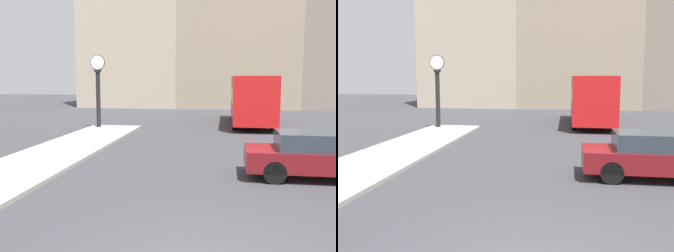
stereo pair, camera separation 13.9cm
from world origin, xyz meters
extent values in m
cube|color=#A39E93|center=(-6.28, 7.42, 0.07)|extent=(3.01, 18.85, 0.13)
cube|color=#B7A88E|center=(-9.62, 33.46, 9.98)|extent=(10.20, 5.00, 19.96)
cube|color=gray|center=(1.41, 33.46, 6.66)|extent=(11.84, 5.00, 13.32)
cube|color=maroon|center=(3.11, 6.29, 0.60)|extent=(4.29, 1.77, 0.62)
cube|color=#2D3842|center=(2.94, 6.29, 1.17)|extent=(2.06, 1.59, 0.52)
cylinder|color=black|center=(1.78, 7.06, 0.33)|extent=(0.67, 0.22, 0.67)
cylinder|color=black|center=(1.78, 5.51, 0.33)|extent=(0.67, 0.22, 0.67)
cube|color=red|center=(1.99, 19.56, 1.76)|extent=(2.48, 8.77, 2.80)
cube|color=#1E232D|center=(1.99, 19.56, 1.96)|extent=(2.50, 8.60, 0.82)
cylinder|color=black|center=(3.09, 22.27, 0.45)|extent=(0.28, 0.90, 0.90)
cylinder|color=black|center=(0.89, 22.27, 0.45)|extent=(0.28, 0.90, 0.90)
cylinder|color=black|center=(3.09, 16.84, 0.45)|extent=(0.28, 0.90, 0.90)
cylinder|color=black|center=(0.89, 16.84, 0.45)|extent=(0.28, 0.90, 0.90)
cylinder|color=black|center=(-7.15, 15.97, 1.76)|extent=(0.25, 0.25, 3.25)
cube|color=black|center=(-7.15, 15.97, 3.46)|extent=(0.33, 0.33, 0.15)
cylinder|color=black|center=(-7.15, 15.97, 3.95)|extent=(0.90, 0.04, 0.90)
cylinder|color=white|center=(-7.15, 15.97, 3.95)|extent=(0.83, 0.06, 0.83)
camera|label=1|loc=(0.33, -5.38, 3.05)|focal=40.00mm
camera|label=2|loc=(0.46, -5.36, 3.05)|focal=40.00mm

